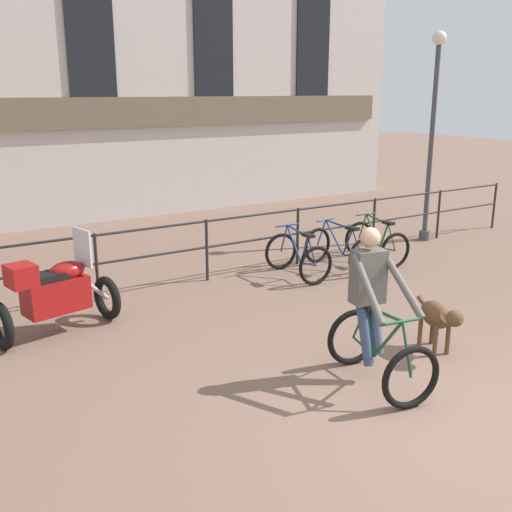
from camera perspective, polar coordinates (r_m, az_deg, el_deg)
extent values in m
plane|color=#7A5B4C|center=(6.42, 18.26, -14.34)|extent=(60.00, 60.00, 0.00)
cylinder|color=#232326|center=(9.36, -14.93, -1.05)|extent=(0.05, 0.05, 1.05)
cylinder|color=#232326|center=(10.04, -4.71, 0.55)|extent=(0.05, 0.05, 1.05)
cylinder|color=#232326|center=(11.00, 3.98, 1.90)|extent=(0.05, 0.05, 1.05)
cylinder|color=#232326|center=(12.17, 11.15, 2.98)|extent=(0.05, 0.05, 1.05)
cylinder|color=#232326|center=(13.51, 16.98, 3.82)|extent=(0.05, 0.05, 1.05)
cylinder|color=#232326|center=(14.96, 21.74, 4.48)|extent=(0.05, 0.05, 1.05)
cylinder|color=#232326|center=(9.92, -4.77, 3.31)|extent=(15.00, 0.04, 0.04)
cylinder|color=#232326|center=(10.02, -4.71, 0.84)|extent=(15.00, 0.04, 0.04)
cube|color=beige|center=(15.21, -16.14, 22.20)|extent=(18.00, 0.60, 10.04)
cube|color=brown|center=(14.75, -15.01, 13.05)|extent=(17.10, 0.12, 0.70)
torus|color=black|center=(6.29, 14.54, -11.15)|extent=(0.68, 0.19, 0.68)
torus|color=black|center=(7.11, 9.26, -7.62)|extent=(0.68, 0.19, 0.68)
cylinder|color=#194C2D|center=(6.50, 12.43, -7.78)|extent=(0.12, 0.49, 0.60)
cylinder|color=#194C2D|center=(6.77, 10.83, -7.05)|extent=(0.08, 0.23, 0.52)
cylinder|color=#194C2D|center=(6.49, 12.07, -5.40)|extent=(0.15, 0.66, 0.10)
cylinder|color=#194C2D|center=(6.95, 10.19, -8.46)|extent=(0.11, 0.44, 0.08)
cylinder|color=#194C2D|center=(6.93, 9.86, -6.23)|extent=(0.07, 0.26, 0.47)
cylinder|color=#194C2D|center=(6.25, 14.16, -8.63)|extent=(0.07, 0.23, 0.54)
cylinder|color=#194C2D|center=(6.22, 13.79, -6.08)|extent=(0.48, 0.12, 0.03)
cube|color=black|center=(6.75, 10.50, -4.61)|extent=(0.16, 0.26, 0.05)
cube|color=#56514C|center=(6.64, 10.64, -1.93)|extent=(0.39, 0.28, 0.60)
sphere|color=tan|center=(6.52, 10.83, 1.76)|extent=(0.22, 0.22, 0.22)
cylinder|color=#56514C|center=(6.27, 10.63, -3.11)|extent=(0.26, 0.71, 0.60)
cylinder|color=#56514C|center=(6.50, 13.75, -2.62)|extent=(0.14, 0.72, 0.60)
cylinder|color=#384766|center=(6.74, 10.32, -7.36)|extent=(0.13, 0.31, 0.69)
cylinder|color=#384766|center=(6.79, 11.35, -6.69)|extent=(0.19, 0.32, 0.58)
ellipsoid|color=brown|center=(7.67, 16.73, -5.34)|extent=(0.39, 0.57, 0.32)
cylinder|color=brown|center=(7.50, 17.62, -5.69)|extent=(0.21, 0.21, 0.18)
sphere|color=brown|center=(7.36, 18.40, -5.66)|extent=(0.20, 0.20, 0.20)
cone|color=brown|center=(7.29, 18.80, -6.01)|extent=(0.14, 0.15, 0.11)
cylinder|color=brown|center=(7.89, 15.52, -4.17)|extent=(0.10, 0.19, 0.12)
cylinder|color=brown|center=(7.59, 16.71, -7.71)|extent=(0.06, 0.06, 0.40)
cylinder|color=brown|center=(7.69, 17.81, -7.50)|extent=(0.06, 0.06, 0.40)
cylinder|color=brown|center=(7.84, 15.37, -6.84)|extent=(0.06, 0.06, 0.40)
cylinder|color=brown|center=(7.94, 16.45, -6.65)|extent=(0.06, 0.06, 0.40)
torus|color=black|center=(8.63, -13.99, -3.89)|extent=(0.25, 0.63, 0.62)
torus|color=black|center=(8.05, -23.11, -6.14)|extent=(0.25, 0.63, 0.62)
cube|color=maroon|center=(8.24, -18.51, -3.56)|extent=(0.88, 0.56, 0.44)
ellipsoid|color=maroon|center=(8.23, -17.55, -1.31)|extent=(0.54, 0.41, 0.24)
cube|color=black|center=(8.12, -19.32, -1.90)|extent=(0.61, 0.41, 0.10)
cylinder|color=#B2B2B7|center=(8.49, -15.15, -2.98)|extent=(0.42, 0.14, 0.41)
cube|color=silver|center=(8.26, -16.20, 0.82)|extent=(0.12, 0.44, 0.50)
cube|color=maroon|center=(7.97, -21.47, -1.75)|extent=(0.39, 0.42, 0.28)
torus|color=black|center=(10.69, 2.39, 0.45)|extent=(0.66, 0.08, 0.66)
torus|color=black|center=(9.86, 5.70, -0.92)|extent=(0.66, 0.08, 0.66)
cylinder|color=navy|center=(10.30, 3.64, 1.18)|extent=(0.05, 0.47, 0.58)
cylinder|color=navy|center=(10.06, 4.64, 0.61)|extent=(0.04, 0.22, 0.51)
cylinder|color=navy|center=(10.17, 3.96, 2.41)|extent=(0.05, 0.63, 0.10)
cylinder|color=navy|center=(10.03, 4.99, -0.77)|extent=(0.04, 0.42, 0.07)
cylinder|color=navy|center=(9.89, 5.34, 0.48)|extent=(0.03, 0.25, 0.46)
cylinder|color=navy|center=(10.55, 2.68, 1.67)|extent=(0.03, 0.21, 0.52)
cylinder|color=navy|center=(10.42, 2.99, 2.93)|extent=(0.48, 0.04, 0.03)
cube|color=black|center=(9.92, 4.99, 1.98)|extent=(0.13, 0.24, 0.05)
torus|color=black|center=(11.16, 5.87, 1.02)|extent=(0.66, 0.16, 0.66)
torus|color=black|center=(10.49, 10.02, -0.08)|extent=(0.66, 0.16, 0.66)
cylinder|color=navy|center=(10.83, 7.47, 1.79)|extent=(0.10, 0.47, 0.58)
cylinder|color=navy|center=(10.64, 8.72, 1.30)|extent=(0.06, 0.22, 0.51)
cylinder|color=navy|center=(10.72, 7.89, 2.98)|extent=(0.13, 0.63, 0.10)
cylinder|color=navy|center=(10.62, 9.14, 0.02)|extent=(0.09, 0.42, 0.07)
cylinder|color=navy|center=(10.50, 9.59, 1.22)|extent=(0.06, 0.25, 0.46)
cylinder|color=navy|center=(11.03, 6.26, 2.21)|extent=(0.06, 0.21, 0.52)
cylinder|color=navy|center=(10.91, 6.66, 3.43)|extent=(0.48, 0.10, 0.03)
cube|color=black|center=(10.52, 9.17, 2.62)|extent=(0.15, 0.26, 0.05)
torus|color=black|center=(11.80, 9.78, 1.68)|extent=(0.66, 0.11, 0.66)
torus|color=black|center=(11.02, 13.11, 0.51)|extent=(0.66, 0.11, 0.66)
cylinder|color=#194C2D|center=(11.44, 11.08, 2.36)|extent=(0.06, 0.47, 0.58)
cylinder|color=#194C2D|center=(11.21, 12.09, 1.87)|extent=(0.05, 0.22, 0.51)
cylinder|color=#194C2D|center=(11.32, 11.45, 3.49)|extent=(0.08, 0.63, 0.10)
cylinder|color=#194C2D|center=(11.18, 12.40, 0.63)|extent=(0.05, 0.42, 0.07)
cylinder|color=#194C2D|center=(11.05, 12.79, 1.76)|extent=(0.04, 0.25, 0.46)
cylinder|color=#194C2D|center=(11.67, 10.12, 2.80)|extent=(0.04, 0.21, 0.52)
cylinder|color=#194C2D|center=(11.55, 10.47, 3.94)|extent=(0.48, 0.06, 0.03)
cube|color=black|center=(11.08, 12.48, 3.11)|extent=(0.14, 0.25, 0.05)
cylinder|color=#424247|center=(13.34, 15.72, 1.90)|extent=(0.22, 0.22, 0.20)
cylinder|color=#424247|center=(13.04, 16.33, 10.01)|extent=(0.10, 0.10, 3.99)
sphere|color=silver|center=(13.03, 17.07, 19.24)|extent=(0.28, 0.28, 0.28)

